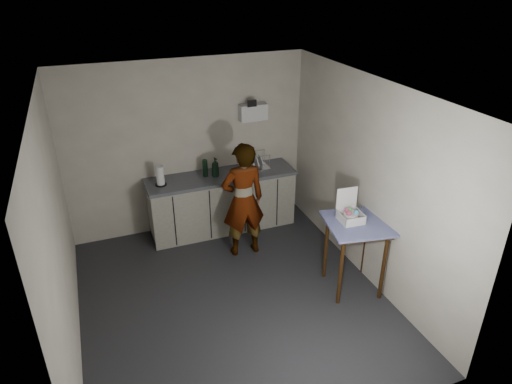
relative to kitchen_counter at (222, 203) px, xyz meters
name	(u,v)px	position (x,y,z in m)	size (l,w,h in m)	color
ground	(233,299)	(-0.40, -1.70, -0.43)	(4.00, 4.00, 0.00)	#242529
wall_back	(188,147)	(-0.40, 0.29, 0.87)	(3.60, 0.02, 2.60)	beige
wall_right	(367,183)	(1.39, -1.70, 0.87)	(0.02, 4.00, 2.60)	beige
wall_left	(59,239)	(-2.19, -1.70, 0.87)	(0.02, 4.00, 2.60)	beige
ceiling	(227,93)	(-0.40, -1.70, 2.17)	(3.60, 4.00, 0.01)	white
kitchen_counter	(222,203)	(0.00, 0.00, 0.00)	(2.24, 0.62, 0.91)	black
wall_shelf	(253,112)	(0.60, 0.22, 1.32)	(0.42, 0.18, 0.37)	white
side_table	(357,231)	(1.10, -2.00, 0.41)	(0.86, 0.86, 0.96)	#3C200D
standing_man	(243,200)	(0.08, -0.75, 0.41)	(0.61, 0.40, 1.67)	#B2A593
soap_bottle	(215,167)	(-0.09, -0.02, 0.63)	(0.11, 0.11, 0.29)	black
soda_can	(217,172)	(-0.06, 0.00, 0.54)	(0.06, 0.06, 0.12)	red
dark_bottle	(205,168)	(-0.23, 0.04, 0.61)	(0.08, 0.08, 0.26)	black
paper_towel	(160,176)	(-0.90, -0.02, 0.62)	(0.16, 0.16, 0.29)	black
dish_rack	(257,165)	(0.59, 0.04, 0.54)	(0.36, 0.27, 0.25)	silver
bakery_box	(350,214)	(1.04, -1.92, 0.61)	(0.29, 0.30, 0.38)	white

